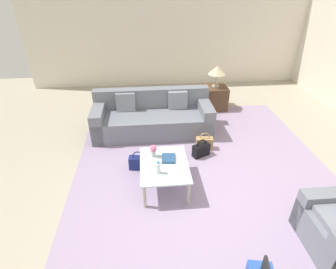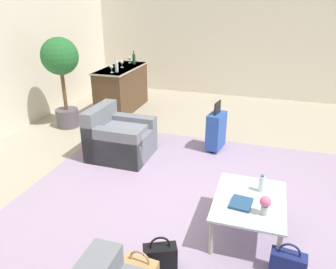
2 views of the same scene
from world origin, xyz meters
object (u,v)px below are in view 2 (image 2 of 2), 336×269
(wine_glass_left_of_centre, at_px, (122,63))
(wine_bottle_green, at_px, (134,59))
(bar_console, at_px, (122,88))
(water_bottle, at_px, (262,184))
(flower_vase, at_px, (265,204))
(wine_glass_leftmost, at_px, (111,67))
(handbag_navy, at_px, (288,263))
(potted_ficus, at_px, (61,68))
(suitcase_blue, at_px, (216,130))
(coffee_table_book, at_px, (241,203))
(handbag_black, at_px, (160,256))
(armchair, at_px, (118,139))
(wine_glass_right_of_centre, at_px, (129,58))
(coffee_table, at_px, (249,204))
(wine_bottle_clear, at_px, (117,66))

(wine_glass_left_of_centre, bearing_deg, wine_bottle_green, -12.05)
(bar_console, bearing_deg, water_bottle, -135.88)
(flower_vase, xyz_separation_m, wine_glass_leftmost, (3.19, 3.20, 0.52))
(wine_bottle_green, distance_m, handbag_navy, 5.66)
(potted_ficus, bearing_deg, flower_vase, -122.15)
(potted_ficus, bearing_deg, suitcase_blue, -93.81)
(wine_glass_leftmost, bearing_deg, flower_vase, -134.87)
(coffee_table_book, xyz_separation_m, potted_ficus, (2.32, 3.62, 0.73))
(bar_console, relative_size, handbag_black, 4.37)
(armchair, relative_size, wine_glass_right_of_centre, 6.01)
(coffee_table, relative_size, wine_glass_left_of_centre, 6.23)
(coffee_table, bearing_deg, wine_glass_left_of_centre, 41.24)
(potted_ficus, bearing_deg, handbag_black, -134.99)
(wine_glass_left_of_centre, xyz_separation_m, handbag_black, (-4.25, -2.32, -0.94))
(armchair, xyz_separation_m, suitcase_blue, (0.70, -1.47, 0.07))
(armchair, bearing_deg, wine_bottle_clear, 24.84)
(wine_glass_leftmost, height_order, wine_bottle_green, wine_bottle_green)
(bar_console, relative_size, suitcase_blue, 1.84)
(wine_glass_left_of_centre, bearing_deg, water_bottle, -136.16)
(water_bottle, distance_m, wine_glass_right_of_centre, 5.04)
(flower_vase, height_order, wine_bottle_clear, wine_bottle_clear)
(handbag_black, relative_size, handbag_navy, 1.00)
(armchair, height_order, bar_console, bar_console)
(wine_glass_left_of_centre, bearing_deg, potted_ficus, 154.10)
(wine_glass_left_of_centre, relative_size, handbag_black, 0.43)
(coffee_table, bearing_deg, water_bottle, -26.57)
(wine_glass_leftmost, xyz_separation_m, wine_bottle_clear, (0.08, -0.08, 0.01))
(wine_bottle_clear, bearing_deg, bar_console, 15.62)
(wine_bottle_green, bearing_deg, wine_bottle_clear, 180.00)
(water_bottle, xyz_separation_m, wine_glass_left_of_centre, (3.30, 3.17, 0.55))
(armchair, xyz_separation_m, wine_bottle_clear, (1.74, 0.81, 0.79))
(suitcase_blue, distance_m, handbag_black, 2.76)
(bar_console, xyz_separation_m, handbag_black, (-4.25, -2.35, -0.37))
(water_bottle, bearing_deg, handbag_black, 138.33)
(armchair, distance_m, wine_glass_right_of_centre, 3.00)
(wine_glass_leftmost, bearing_deg, armchair, -152.01)
(wine_glass_right_of_centre, bearing_deg, coffee_table_book, -143.79)
(wine_glass_right_of_centre, bearing_deg, wine_glass_leftmost, -176.26)
(flower_vase, bearing_deg, bar_console, 41.14)
(water_bottle, distance_m, wine_glass_leftmost, 4.23)
(coffee_table_book, bearing_deg, wine_bottle_clear, 48.90)
(water_bottle, relative_size, potted_ficus, 0.12)
(suitcase_blue, bearing_deg, wine_glass_right_of_centre, 49.98)
(water_bottle, distance_m, potted_ficus, 4.34)
(wine_glass_right_of_centre, xyz_separation_m, wine_bottle_clear, (-0.99, -0.15, 0.01))
(wine_glass_leftmost, bearing_deg, wine_bottle_clear, -45.49)
(wine_glass_right_of_centre, xyz_separation_m, wine_bottle_green, (-0.08, -0.15, 0.01))
(handbag_navy, bearing_deg, water_bottle, 24.46)
(suitcase_blue, distance_m, potted_ficus, 3.12)
(wine_glass_right_of_centre, bearing_deg, wine_glass_left_of_centre, -174.43)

